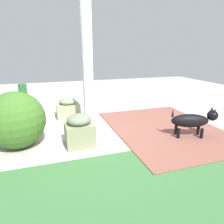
% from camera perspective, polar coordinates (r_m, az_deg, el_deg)
% --- Properties ---
extents(ground_plane, '(12.00, 12.00, 0.00)m').
position_cam_1_polar(ground_plane, '(3.70, -2.59, -4.31)').
color(ground_plane, '#AFA8A4').
extents(brick_path, '(1.80, 2.40, 0.02)m').
position_cam_1_polar(brick_path, '(3.75, 14.68, -4.44)').
color(brick_path, brown).
rests_on(brick_path, ground).
extents(porch_pillar, '(0.15, 0.15, 2.32)m').
position_cam_1_polar(porch_pillar, '(3.46, -6.98, 13.83)').
color(porch_pillar, white).
rests_on(porch_pillar, ground).
extents(stone_planter_nearest, '(0.47, 0.38, 0.42)m').
position_cam_1_polar(stone_planter_nearest, '(4.30, -12.32, 1.06)').
color(stone_planter_nearest, gray).
rests_on(stone_planter_nearest, ground).
extents(stone_planter_mid, '(0.41, 0.39, 0.47)m').
position_cam_1_polar(stone_planter_mid, '(2.99, -9.15, -5.16)').
color(stone_planter_mid, gray).
rests_on(stone_planter_mid, ground).
extents(round_shrub, '(0.81, 0.81, 0.81)m').
position_cam_1_polar(round_shrub, '(3.15, -25.44, -2.07)').
color(round_shrub, '#3B6A24').
rests_on(round_shrub, ground).
extents(terracotta_pot_tall, '(0.27, 0.27, 0.75)m').
position_cam_1_polar(terracotta_pot_tall, '(4.18, -23.30, 0.68)').
color(terracotta_pot_tall, '#C47449').
rests_on(terracotta_pot_tall, ground).
extents(dog, '(0.72, 0.38, 0.50)m').
position_cam_1_polar(dog, '(3.43, 21.93, -2.21)').
color(dog, black).
rests_on(dog, ground).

